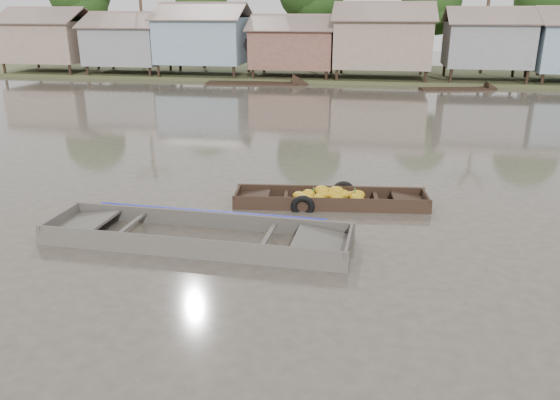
# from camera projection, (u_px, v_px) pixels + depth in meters

# --- Properties ---
(ground) EXTENTS (120.00, 120.00, 0.00)m
(ground) POSITION_uv_depth(u_px,v_px,m) (264.00, 242.00, 12.10)
(ground) COLOR #453F34
(ground) RESTS_ON ground
(riverbank) EXTENTS (120.00, 12.47, 10.22)m
(riverbank) POSITION_uv_depth(u_px,v_px,m) (390.00, 35.00, 40.21)
(riverbank) COLOR #384723
(riverbank) RESTS_ON ground
(banana_boat) EXTENTS (5.17, 1.76, 0.70)m
(banana_boat) POSITION_uv_depth(u_px,v_px,m) (328.00, 200.00, 14.42)
(banana_boat) COLOR black
(banana_boat) RESTS_ON ground
(viewer_boat) EXTENTS (6.89, 2.01, 0.55)m
(viewer_boat) POSITION_uv_depth(u_px,v_px,m) (198.00, 239.00, 12.12)
(viewer_boat) COLOR #443F3A
(viewer_boat) RESTS_ON ground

